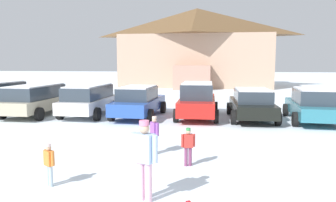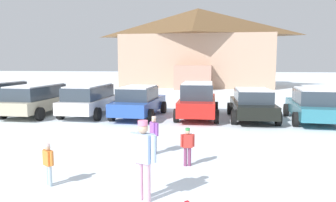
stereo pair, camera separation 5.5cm
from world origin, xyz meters
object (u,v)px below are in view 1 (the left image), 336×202
parked_teal_hatchback (313,105)px  skier_child_in_red_jacket (188,145)px  skier_child_in_orange_jacket (49,162)px  parked_white_suv (89,99)px  parked_red_sedan (197,100)px  ski_lodge (197,47)px  skier_child_in_purple_jacket (154,133)px  parked_blue_hatchback (139,101)px  parked_black_sedan (252,104)px  parked_beige_suv (36,99)px  skier_adult_in_blue_parka (144,156)px

parked_teal_hatchback → skier_child_in_red_jacket: bearing=-126.9°
skier_child_in_orange_jacket → skier_child_in_red_jacket: skier_child_in_red_jacket is taller
skier_child_in_orange_jacket → skier_child_in_red_jacket: 3.55m
parked_white_suv → parked_red_sedan: (5.59, 0.08, 0.02)m
ski_lodge → skier_child_in_purple_jacket: size_ratio=14.52×
parked_blue_hatchback → skier_child_in_purple_jacket: bearing=-73.7°
skier_child_in_purple_jacket → parked_teal_hatchback: bearing=43.4°
parked_white_suv → parked_red_sedan: parked_red_sedan is taller
ski_lodge → parked_black_sedan: (3.49, -21.47, -3.61)m
skier_child_in_orange_jacket → skier_child_in_purple_jacket: size_ratio=0.85×
parked_black_sedan → skier_child_in_purple_jacket: parked_black_sedan is taller
parked_black_sedan → skier_child_in_purple_jacket: 7.38m
parked_beige_suv → parked_black_sedan: size_ratio=1.03×
parked_beige_suv → parked_teal_hatchback: bearing=-0.5°
ski_lodge → parked_blue_hatchback: ski_lodge is taller
parked_beige_suv → parked_red_sedan: (8.38, 0.31, 0.01)m
skier_adult_in_blue_parka → skier_child_in_purple_jacket: bearing=96.1°
parked_white_suv → skier_adult_in_blue_parka: (4.87, -9.89, 0.07)m
skier_child_in_purple_jacket → skier_child_in_red_jacket: 1.52m
parked_teal_hatchback → skier_child_in_orange_jacket: size_ratio=4.64×
parked_white_suv → parked_teal_hatchback: size_ratio=0.96×
parked_red_sedan → skier_adult_in_blue_parka: 9.99m
skier_adult_in_blue_parka → ski_lodge: bearing=90.3°
parked_white_suv → skier_adult_in_blue_parka: skier_adult_in_blue_parka is taller
parked_white_suv → parked_blue_hatchback: (2.64, -0.10, -0.07)m
ski_lodge → parked_beige_suv: size_ratio=3.66×
parked_red_sedan → skier_adult_in_blue_parka: size_ratio=2.79×
parked_red_sedan → skier_child_in_orange_jacket: 9.93m
parked_black_sedan → skier_adult_in_blue_parka: (-3.35, -9.77, 0.16)m
parked_beige_suv → parked_teal_hatchback: size_ratio=1.01×
parked_white_suv → parked_teal_hatchback: (10.99, -0.37, -0.07)m
parked_blue_hatchback → ski_lodge: bearing=84.4°
parked_white_suv → skier_adult_in_blue_parka: 11.02m
skier_child_in_red_jacket → skier_adult_in_blue_parka: (-0.74, -2.35, 0.35)m
parked_blue_hatchback → skier_adult_in_blue_parka: bearing=-77.1°
ski_lodge → parked_teal_hatchback: bearing=-73.9°
ski_lodge → parked_blue_hatchback: bearing=-95.6°
parked_white_suv → skier_child_in_purple_jacket: parked_white_suv is taller
parked_white_suv → skier_child_in_orange_jacket: parked_white_suv is taller
parked_beige_suv → parked_white_suv: bearing=4.8°
parked_teal_hatchback → ski_lodge: bearing=106.1°
parked_black_sedan → skier_child_in_purple_jacket: bearing=-120.2°
parked_beige_suv → parked_red_sedan: 8.39m
skier_child_in_orange_jacket → skier_adult_in_blue_parka: bearing=-12.6°
parked_teal_hatchback → skier_child_in_red_jacket: 8.97m
parked_beige_suv → parked_white_suv: parked_white_suv is taller
parked_red_sedan → skier_child_in_purple_jacket: bearing=-99.3°
skier_child_in_purple_jacket → ski_lodge: bearing=89.6°
parked_red_sedan → parked_teal_hatchback: size_ratio=1.01×
parked_beige_suv → parked_blue_hatchback: (5.43, 0.13, -0.07)m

